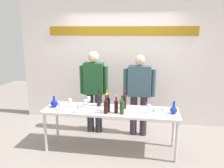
{
  "coord_description": "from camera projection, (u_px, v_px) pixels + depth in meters",
  "views": [
    {
      "loc": [
        0.65,
        -3.79,
        2.13
      ],
      "look_at": [
        0.0,
        0.15,
        1.18
      ],
      "focal_mm": 37.15,
      "sensor_mm": 36.0,
      "label": 1
    }
  ],
  "objects": [
    {
      "name": "ground_plane",
      "position": [
        111.0,
        149.0,
        4.23
      ],
      "size": [
        10.0,
        10.0,
        0.0
      ],
      "primitive_type": "plane",
      "color": "gray"
    },
    {
      "name": "back_wall",
      "position": [
        121.0,
        57.0,
        5.23
      ],
      "size": [
        4.67,
        0.11,
        3.0
      ],
      "color": "white",
      "rests_on": "ground"
    },
    {
      "name": "display_table",
      "position": [
        111.0,
        113.0,
        4.07
      ],
      "size": [
        2.36,
        0.63,
        0.75
      ],
      "color": "silver",
      "rests_on": "ground"
    },
    {
      "name": "decanter_blue_left",
      "position": [
        54.0,
        103.0,
        4.18
      ],
      "size": [
        0.13,
        0.13,
        0.21
      ],
      "color": "#0D20C1",
      "rests_on": "display_table"
    },
    {
      "name": "decanter_blue_right",
      "position": [
        174.0,
        110.0,
        3.85
      ],
      "size": [
        0.12,
        0.12,
        0.22
      ],
      "color": "#163197",
      "rests_on": "display_table"
    },
    {
      "name": "presenter_left",
      "position": [
        94.0,
        87.0,
        4.73
      ],
      "size": [
        0.59,
        0.22,
        1.7
      ],
      "color": "#27272C",
      "rests_on": "ground"
    },
    {
      "name": "presenter_right",
      "position": [
        139.0,
        90.0,
        4.59
      ],
      "size": [
        0.64,
        0.22,
        1.65
      ],
      "color": "#372A36",
      "rests_on": "ground"
    },
    {
      "name": "wine_bottle_0",
      "position": [
        107.0,
        99.0,
        4.25
      ],
      "size": [
        0.07,
        0.07,
        0.32
      ],
      "color": "gold",
      "rests_on": "display_table"
    },
    {
      "name": "wine_bottle_1",
      "position": [
        125.0,
        101.0,
        4.09
      ],
      "size": [
        0.07,
        0.07,
        0.33
      ],
      "color": "black",
      "rests_on": "display_table"
    },
    {
      "name": "wine_bottle_2",
      "position": [
        106.0,
        106.0,
        3.86
      ],
      "size": [
        0.07,
        0.07,
        0.31
      ],
      "color": "black",
      "rests_on": "display_table"
    },
    {
      "name": "wine_bottle_3",
      "position": [
        122.0,
        106.0,
        3.83
      ],
      "size": [
        0.08,
        0.08,
        0.31
      ],
      "color": "#204018",
      "rests_on": "display_table"
    },
    {
      "name": "wine_bottle_4",
      "position": [
        108.0,
        104.0,
        3.94
      ],
      "size": [
        0.07,
        0.07,
        0.32
      ],
      "color": "black",
      "rests_on": "display_table"
    },
    {
      "name": "wine_bottle_5",
      "position": [
        116.0,
        106.0,
        3.89
      ],
      "size": [
        0.07,
        0.07,
        0.3
      ],
      "color": "#330C14",
      "rests_on": "display_table"
    },
    {
      "name": "wine_bottle_6",
      "position": [
        99.0,
        100.0,
        4.23
      ],
      "size": [
        0.07,
        0.07,
        0.31
      ],
      "color": "black",
      "rests_on": "display_table"
    },
    {
      "name": "wine_glass_left_0",
      "position": [
        60.0,
        105.0,
        4.01
      ],
      "size": [
        0.06,
        0.06,
        0.15
      ],
      "color": "white",
      "rests_on": "display_table"
    },
    {
      "name": "wine_glass_left_1",
      "position": [
        79.0,
        107.0,
        3.87
      ],
      "size": [
        0.06,
        0.06,
        0.15
      ],
      "color": "white",
      "rests_on": "display_table"
    },
    {
      "name": "wine_glass_left_2",
      "position": [
        85.0,
        102.0,
        4.19
      ],
      "size": [
        0.07,
        0.07,
        0.13
      ],
      "color": "white",
      "rests_on": "display_table"
    },
    {
      "name": "wine_glass_left_3",
      "position": [
        70.0,
        101.0,
        4.21
      ],
      "size": [
        0.07,
        0.07,
        0.15
      ],
      "color": "white",
      "rests_on": "display_table"
    },
    {
      "name": "wine_glass_left_4",
      "position": [
        89.0,
        99.0,
        4.29
      ],
      "size": [
        0.07,
        0.07,
        0.16
      ],
      "color": "white",
      "rests_on": "display_table"
    },
    {
      "name": "wine_glass_right_0",
      "position": [
        149.0,
        107.0,
        3.9
      ],
      "size": [
        0.06,
        0.06,
        0.14
      ],
      "color": "white",
      "rests_on": "display_table"
    },
    {
      "name": "wine_glass_right_1",
      "position": [
        154.0,
        110.0,
        3.74
      ],
      "size": [
        0.06,
        0.06,
        0.14
      ],
      "color": "white",
      "rests_on": "display_table"
    },
    {
      "name": "wine_glass_right_2",
      "position": [
        163.0,
        110.0,
        3.78
      ],
      "size": [
        0.07,
        0.07,
        0.13
      ],
      "color": "white",
      "rests_on": "display_table"
    }
  ]
}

